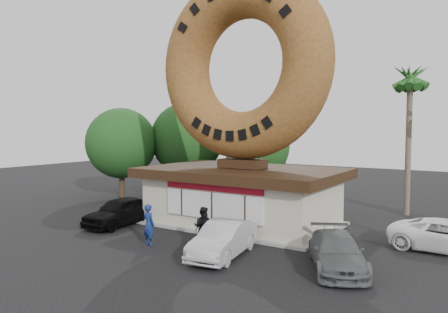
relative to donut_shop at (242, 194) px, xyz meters
name	(u,v)px	position (x,y,z in m)	size (l,w,h in m)	color
ground	(177,248)	(0.00, -5.98, -1.77)	(90.00, 90.00, 0.00)	black
donut_shop	(242,194)	(0.00, 0.00, 0.00)	(11.20, 7.20, 3.80)	beige
giant_donut	(243,66)	(0.00, 0.02, 7.36)	(10.66, 10.66, 2.72)	#9C5B2D
tree_west	(187,139)	(-9.50, 7.02, 2.87)	(6.00, 6.00, 7.65)	#473321
tree_mid	(257,147)	(-4.00, 9.02, 2.25)	(5.20, 5.20, 6.63)	#473321
tree_far	(121,143)	(-13.00, 3.02, 2.56)	(5.60, 5.60, 7.14)	#473321
palm_near	(410,83)	(7.50, 8.02, 6.65)	(2.60, 2.60, 9.75)	#726651
street_lamp	(287,141)	(-1.86, 10.02, 2.72)	(2.11, 0.20, 8.00)	#59595E
person_left	(149,225)	(-1.43, -6.31, -0.77)	(0.73, 0.48, 1.99)	navy
person_center	(203,227)	(0.87, -5.09, -0.81)	(0.93, 0.72, 1.91)	black
person_right	(206,231)	(1.20, -5.33, -0.92)	(0.99, 0.41, 1.70)	black
car_black	(120,211)	(-5.75, -4.09, -0.96)	(1.90, 4.73, 1.61)	black
car_silver	(223,239)	(2.53, -5.88, -1.01)	(1.60, 4.59, 1.51)	#B8B8BD
car_grey	(337,252)	(7.25, -4.80, -1.07)	(1.96, 4.81, 1.40)	slate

